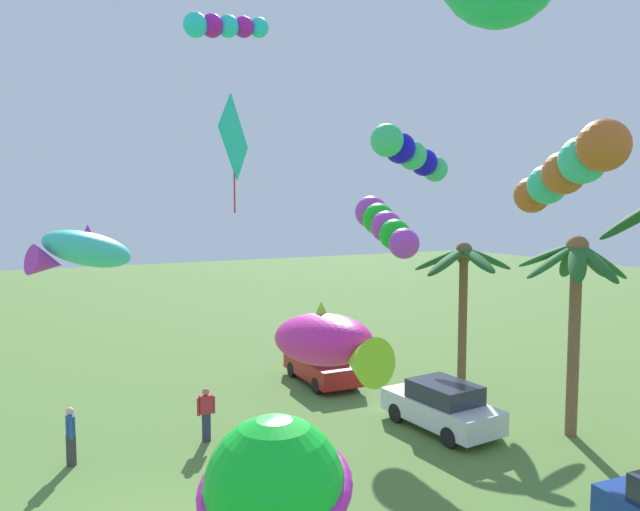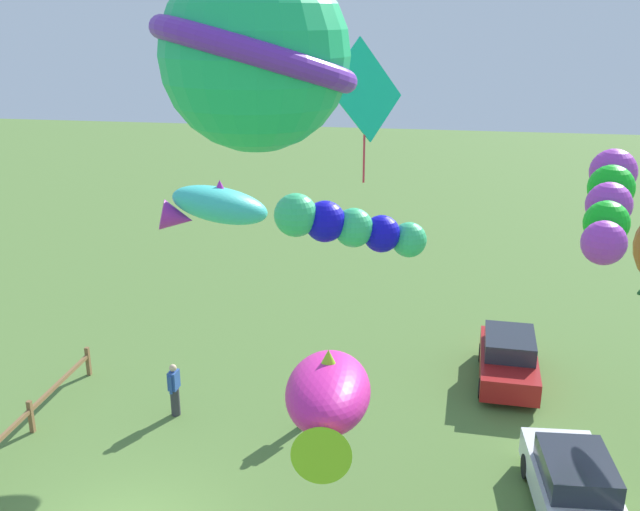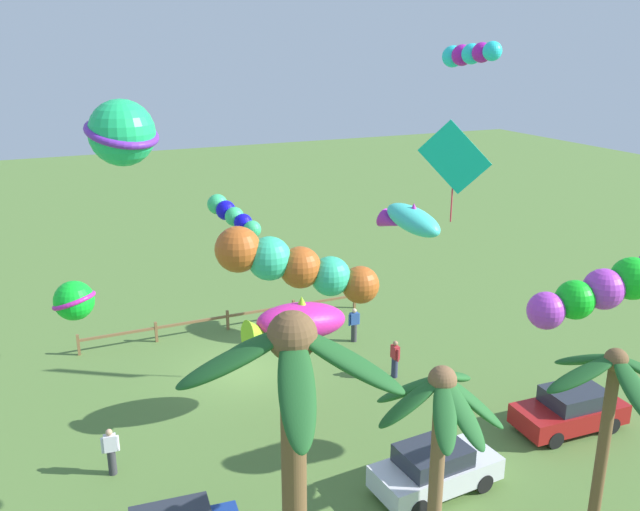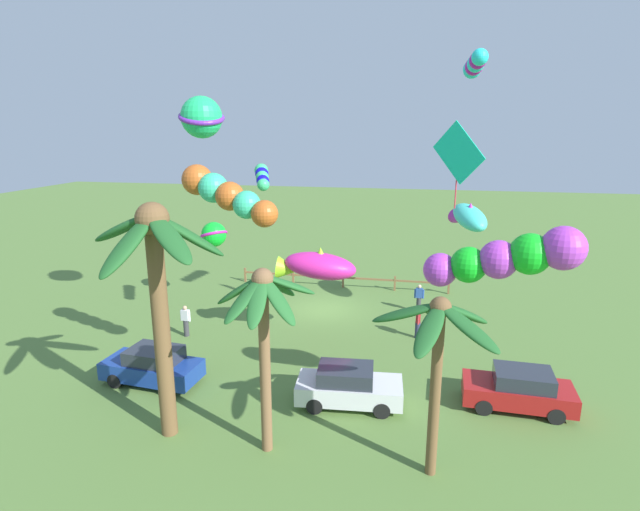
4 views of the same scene
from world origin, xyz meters
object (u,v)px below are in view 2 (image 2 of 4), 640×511
Objects in this scene: kite_tube_1 at (609,200)px; kite_diamond_7 at (365,93)px; spectator_0 at (174,389)px; kite_ball_5 at (255,55)px; kite_fish_8 at (214,206)px; kite_tube_6 at (346,226)px; parked_car_1 at (508,359)px; kite_fish_4 at (328,396)px; spectator_1 at (303,401)px; parked_car_2 at (573,484)px.

kite_diamond_7 reaches higher than kite_tube_1.
kite_ball_5 is at bearing 27.52° from spectator_0.
kite_tube_6 is at bearing 28.40° from kite_fish_8.
kite_diamond_7 is at bearing 77.04° from kite_fish_8.
kite_diamond_7 is at bearing -175.56° from kite_tube_6.
parked_car_1 is 10.02m from kite_fish_4.
spectator_1 is 0.34× the size of kite_tube_1.
kite_fish_4 is (2.32, -5.30, 3.07)m from parked_car_2.
kite_tube_1 is 7.11m from kite_diamond_7.
kite_tube_6 is 0.63× the size of kite_fish_8.
spectator_0 and spectator_1 have the same top height.
spectator_0 is 12.98m from kite_tube_1.
spectator_1 is 0.73× the size of kite_tube_6.
kite_tube_1 is at bearing 107.40° from spectator_1.
kite_fish_4 reaches higher than spectator_0.
kite_tube_1 is at bearing 101.87° from spectator_0.
spectator_1 reaches higher than parked_car_1.
kite_diamond_7 reaches higher than spectator_0.
parked_car_1 is 10.17m from spectator_0.
kite_fish_4 is 1.14× the size of kite_fish_8.
spectator_1 is (0.03, 3.71, 0.00)m from spectator_0.
kite_tube_6 reaches higher than parked_car_1.
spectator_1 is at bearing -171.29° from kite_ball_5.
kite_diamond_7 is (1.18, -6.43, 2.80)m from kite_tube_1.
parked_car_2 is 0.87× the size of kite_tube_1.
kite_fish_8 is at bearing 162.97° from spectator_0.
kite_tube_6 is at bearing 15.25° from kite_fish_4.
kite_tube_1 is 10.88m from kite_fish_8.
kite_fish_8 reaches higher than spectator_1.
kite_diamond_7 is (-6.09, -0.03, 5.18)m from kite_fish_4.
kite_tube_6 is 10.94m from kite_fish_8.
kite_tube_6 is (-2.94, 0.53, -2.55)m from kite_ball_5.
parked_car_2 is 2.53× the size of spectator_1.
kite_tube_1 reaches higher than spectator_0.
spectator_1 is at bearing -47.94° from kite_diamond_7.
kite_tube_1 is 14.65m from kite_ball_5.
spectator_1 is (-2.49, -6.74, 0.06)m from parked_car_2.
parked_car_1 is at bearing 111.06° from spectator_0.
kite_tube_1 reaches higher than kite_fish_8.
kite_fish_8 reaches higher than kite_fish_4.
spectator_1 is 0.43× the size of kite_diamond_7.
parked_car_1 is at bearing 122.51° from spectator_1.
kite_fish_8 reaches higher than spectator_0.
parked_car_1 is at bearing -171.16° from parked_car_2.
kite_diamond_7 reaches higher than kite_fish_8.
spectator_1 is 6.11m from kite_fish_8.
kite_diamond_7 is (2.41, -4.37, 8.25)m from parked_car_1.
kite_tube_1 is at bearing 167.43° from parked_car_2.
parked_car_2 is 10.52m from kite_diamond_7.
kite_ball_5 is 14.04m from kite_fish_8.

